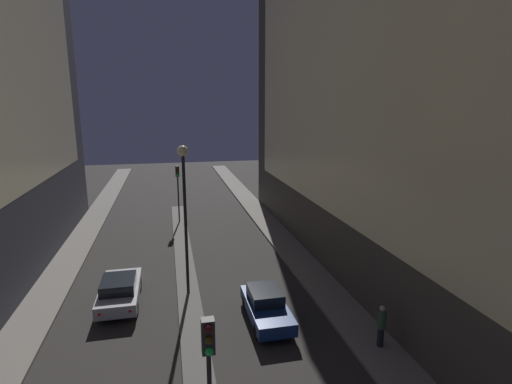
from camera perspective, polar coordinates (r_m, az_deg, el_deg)
name	(u,v)px	position (r m, az deg, el deg)	size (l,w,h in m)	color
building_right	(377,84)	(24.98, 16.87, 14.57)	(6.01, 35.22, 22.21)	#423D38
median_strip	(186,277)	(24.18, -9.91, -11.94)	(1.17, 33.64, 0.11)	#56544F
traffic_light_near	(209,368)	(10.75, -6.72, -23.65)	(0.32, 0.42, 4.83)	black
traffic_light_mid	(178,181)	(34.12, -11.12, 1.52)	(0.32, 0.42, 4.83)	black
street_lamp	(184,192)	(20.45, -10.20, -0.01)	(0.55, 0.55, 7.87)	black
car_left_lane	(120,290)	(21.93, -18.90, -13.11)	(1.90, 4.49, 1.47)	#B2B2B7
car_right_lane	(266,306)	(19.40, 1.47, -15.93)	(1.72, 4.21, 1.46)	navy
pedestrian_on_right_sidewalk	(381,325)	(18.00, 17.47, -17.64)	(0.36, 0.36, 1.80)	black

